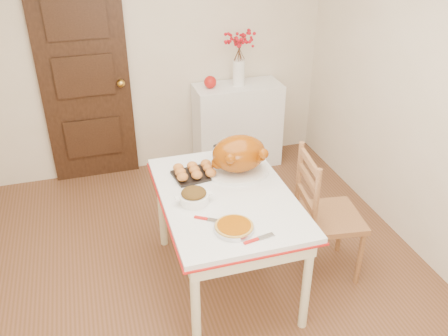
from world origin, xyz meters
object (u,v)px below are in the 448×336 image
object	(u,v)px
sideboard	(237,125)
pumpkin_pie	(234,227)
turkey_platter	(239,156)
kitchen_table	(226,239)
chair_oak	(330,215)

from	to	relation	value
sideboard	pumpkin_pie	distance (m)	2.34
turkey_platter	pumpkin_pie	world-z (taller)	turkey_platter
kitchen_table	turkey_platter	world-z (taller)	turkey_platter
kitchen_table	sideboard	bearing A→B (deg)	69.23
turkey_platter	pumpkin_pie	size ratio (longest dim) A/B	1.87
pumpkin_pie	turkey_platter	bearing A→B (deg)	69.30
turkey_platter	sideboard	bearing A→B (deg)	62.70
sideboard	chair_oak	world-z (taller)	chair_oak
sideboard	turkey_platter	world-z (taller)	turkey_platter
kitchen_table	pumpkin_pie	xyz separation A→B (m)	(-0.07, -0.41, 0.42)
turkey_platter	pumpkin_pie	distance (m)	0.71
chair_oak	turkey_platter	size ratio (longest dim) A/B	2.24
kitchen_table	pumpkin_pie	world-z (taller)	pumpkin_pie
chair_oak	pumpkin_pie	xyz separation A→B (m)	(-0.86, -0.32, 0.30)
pumpkin_pie	kitchen_table	bearing A→B (deg)	79.77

